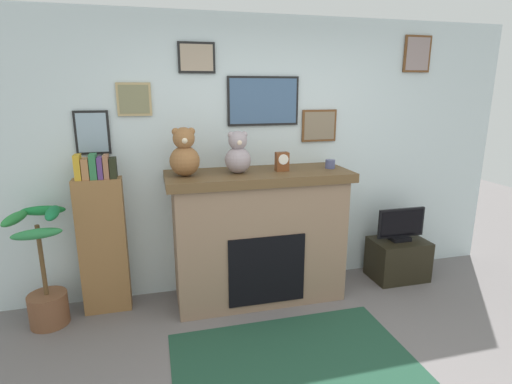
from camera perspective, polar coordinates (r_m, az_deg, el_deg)
The scene contains 11 objects.
back_wall at distance 3.96m, azimuth 0.80°, elevation 5.15°, with size 5.20×0.15×2.60m.
fireplace at distance 3.77m, azimuth 0.34°, elevation -6.16°, with size 1.65×0.65×1.22m.
bookshelf at distance 3.76m, azimuth -20.94°, elevation -6.35°, with size 0.40×0.16×1.42m.
potted_plant at distance 3.85m, azimuth -27.73°, elevation -11.31°, with size 0.47×0.49×1.02m.
tv_stand at distance 4.53m, azimuth 19.46°, elevation -8.95°, with size 0.56×0.40×0.42m, color black.
television at distance 4.40m, azimuth 19.87°, elevation -4.50°, with size 0.51×0.14×0.34m.
area_rug at distance 3.25m, azimuth 5.11°, elevation -22.30°, with size 1.76×1.03×0.01m, color #1E4431.
candle_jar at distance 3.81m, azimuth 10.47°, elevation 3.93°, with size 0.09×0.09×0.08m, color #4C517A.
mantel_clock at distance 3.63m, azimuth 3.71°, elevation 4.34°, with size 0.12×0.09×0.17m.
teddy_bear_grey at distance 3.45m, azimuth -10.12°, elevation 5.29°, with size 0.26×0.26×0.41m.
teddy_bear_cream at distance 3.52m, azimuth -2.59°, elevation 5.36°, with size 0.23×0.23×0.37m.
Camera 1 is at (-1.04, -1.77, 1.94)m, focal length 28.19 mm.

